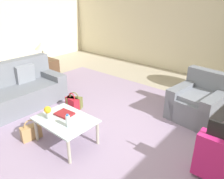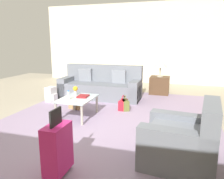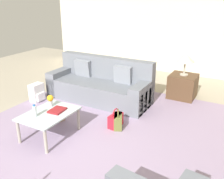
% 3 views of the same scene
% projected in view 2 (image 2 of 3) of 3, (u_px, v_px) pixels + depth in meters
% --- Properties ---
extents(ground_plane, '(12.00, 12.00, 0.00)m').
position_uv_depth(ground_plane, '(92.00, 126.00, 4.26)').
color(ground_plane, '#A89E89').
extents(wall_left, '(0.12, 8.00, 3.10)m').
position_uv_depth(wall_left, '(139.00, 44.00, 8.66)').
color(wall_left, beige).
rests_on(wall_left, ground).
extents(area_rug, '(5.20, 4.40, 0.01)m').
position_uv_depth(area_rug, '(111.00, 117.00, 4.76)').
color(area_rug, '#9984A3').
rests_on(area_rug, ground).
extents(couch, '(0.87, 2.32, 0.94)m').
position_uv_depth(couch, '(101.00, 87.00, 6.42)').
color(couch, slate).
rests_on(couch, ground).
extents(armchair, '(0.97, 1.02, 0.89)m').
position_uv_depth(armchair, '(184.00, 144.00, 2.87)').
color(armchair, slate).
rests_on(armchair, ground).
extents(coffee_table, '(0.92, 0.67, 0.43)m').
position_uv_depth(coffee_table, '(77.00, 101.00, 4.70)').
color(coffee_table, silver).
rests_on(coffee_table, ground).
extents(water_bottle, '(0.06, 0.06, 0.20)m').
position_uv_depth(water_bottle, '(69.00, 95.00, 4.51)').
color(water_bottle, silver).
rests_on(water_bottle, coffee_table).
extents(coffee_table_book, '(0.29, 0.24, 0.03)m').
position_uv_depth(coffee_table_book, '(83.00, 96.00, 4.77)').
color(coffee_table_book, maroon).
rests_on(coffee_table_book, coffee_table).
extents(flower_vase, '(0.11, 0.11, 0.21)m').
position_uv_depth(flower_vase, '(75.00, 90.00, 4.91)').
color(flower_vase, '#B2B7BC').
rests_on(flower_vase, coffee_table).
extents(side_table, '(0.59, 0.59, 0.54)m').
position_uv_depth(side_table, '(159.00, 85.00, 6.91)').
color(side_table, '#513823').
rests_on(side_table, ground).
extents(table_lamp, '(0.39, 0.39, 0.50)m').
position_uv_depth(table_lamp, '(160.00, 64.00, 6.77)').
color(table_lamp, '#ADA899').
rests_on(table_lamp, side_table).
extents(suitcase_magenta, '(0.40, 0.22, 0.85)m').
position_uv_depth(suitcase_magenta, '(57.00, 148.00, 2.63)').
color(suitcase_magenta, '#D12375').
rests_on(suitcase_magenta, ground).
extents(handbag_olive, '(0.35, 0.27, 0.36)m').
position_uv_depth(handbag_olive, '(125.00, 105.00, 5.26)').
color(handbag_olive, olive).
rests_on(handbag_olive, ground).
extents(handbag_tan, '(0.20, 0.34, 0.36)m').
position_uv_depth(handbag_tan, '(75.00, 104.00, 5.33)').
color(handbag_tan, tan).
rests_on(handbag_tan, ground).
extents(handbag_red, '(0.33, 0.17, 0.36)m').
position_uv_depth(handbag_red, '(123.00, 104.00, 5.28)').
color(handbag_red, red).
rests_on(handbag_red, ground).
extents(backpack_white, '(0.31, 0.26, 0.40)m').
position_uv_depth(backpack_white, '(51.00, 94.00, 6.04)').
color(backpack_white, white).
rests_on(backpack_white, ground).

